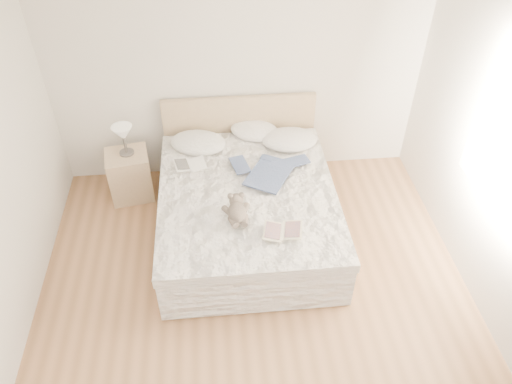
% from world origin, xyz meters
% --- Properties ---
extents(floor, '(4.00, 4.50, 0.00)m').
position_xyz_m(floor, '(0.00, 0.00, 0.00)').
color(floor, brown).
rests_on(floor, ground).
extents(ceiling, '(4.00, 4.50, 0.00)m').
position_xyz_m(ceiling, '(0.00, 0.00, 2.70)').
color(ceiling, white).
rests_on(ceiling, ground).
extents(wall_back, '(4.00, 0.02, 2.70)m').
position_xyz_m(wall_back, '(0.00, 2.25, 1.35)').
color(wall_back, beige).
rests_on(wall_back, ground).
extents(bed, '(1.72, 2.14, 1.00)m').
position_xyz_m(bed, '(0.00, 1.19, 0.31)').
color(bed, tan).
rests_on(bed, floor).
extents(nightstand, '(0.51, 0.47, 0.56)m').
position_xyz_m(nightstand, '(-1.25, 1.86, 0.28)').
color(nightstand, tan).
rests_on(nightstand, floor).
extents(table_lamp, '(0.24, 0.24, 0.34)m').
position_xyz_m(table_lamp, '(-1.24, 1.88, 0.80)').
color(table_lamp, '#49433F').
rests_on(table_lamp, nightstand).
extents(pillow_left, '(0.70, 0.57, 0.18)m').
position_xyz_m(pillow_left, '(-0.47, 1.89, 0.64)').
color(pillow_left, white).
rests_on(pillow_left, bed).
extents(pillow_middle, '(0.66, 0.57, 0.17)m').
position_xyz_m(pillow_middle, '(0.16, 2.07, 0.64)').
color(pillow_middle, white).
rests_on(pillow_middle, bed).
extents(pillow_right, '(0.62, 0.44, 0.18)m').
position_xyz_m(pillow_right, '(0.52, 1.86, 0.64)').
color(pillow_right, white).
rests_on(pillow_right, bed).
extents(blouse, '(0.80, 0.82, 0.02)m').
position_xyz_m(blouse, '(0.24, 1.30, 0.63)').
color(blouse, navy).
rests_on(blouse, bed).
extents(photo_book, '(0.37, 0.29, 0.02)m').
position_xyz_m(photo_book, '(-0.55, 1.52, 0.63)').
color(photo_book, white).
rests_on(photo_book, bed).
extents(childrens_book, '(0.40, 0.31, 0.02)m').
position_xyz_m(childrens_book, '(0.26, 0.49, 0.63)').
color(childrens_book, beige).
rests_on(childrens_book, bed).
extents(teddy_bear, '(0.25, 0.34, 0.17)m').
position_xyz_m(teddy_bear, '(-0.13, 0.68, 0.65)').
color(teddy_bear, '#63564C').
rests_on(teddy_bear, bed).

